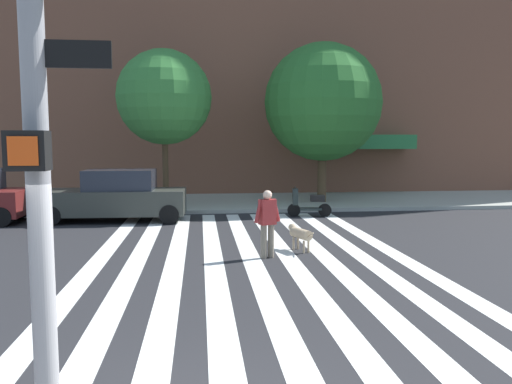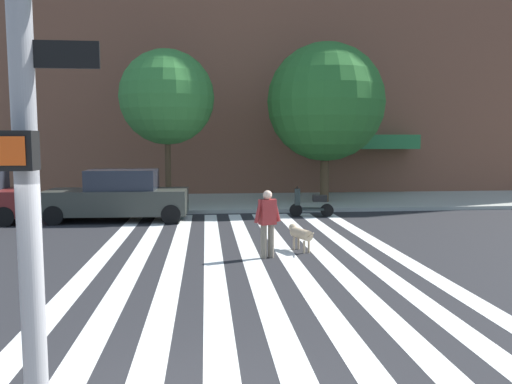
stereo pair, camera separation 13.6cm
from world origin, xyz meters
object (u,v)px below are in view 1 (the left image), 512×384
parked_scooter (309,204)px  street_tree_middle (323,102)px  street_tree_nearest (164,97)px  parked_car_behind_first (117,197)px  pedestrian_dog_walker (267,220)px  dog_on_leash (300,234)px  traffic_light_pole (31,42)px

parked_scooter → street_tree_middle: bearing=68.8°
street_tree_middle → street_tree_nearest: bearing=-175.9°
parked_car_behind_first → pedestrian_dog_walker: (4.50, -6.13, 0.07)m
parked_car_behind_first → street_tree_middle: size_ratio=0.72×
street_tree_nearest → dog_on_leash: street_tree_nearest is taller
parked_scooter → street_tree_middle: street_tree_middle is taller
street_tree_middle → dog_on_leash: (-2.76, -8.93, -4.00)m
street_tree_nearest → street_tree_middle: bearing=4.1°
parked_car_behind_first → parked_scooter: parked_car_behind_first is taller
parked_car_behind_first → street_tree_nearest: 5.01m
parked_scooter → pedestrian_dog_walker: 6.82m
parked_scooter → dog_on_leash: bearing=-104.8°
traffic_light_pole → dog_on_leash: bearing=66.7°
traffic_light_pole → pedestrian_dog_walker: (2.78, 7.94, -2.59)m
parked_car_behind_first → dog_on_leash: bearing=-45.0°
parked_car_behind_first → dog_on_leash: parked_car_behind_first is taller
dog_on_leash → traffic_light_pole: bearing=-113.3°
parked_scooter → street_tree_nearest: bearing=152.7°
parked_scooter → dog_on_leash: (-1.49, -5.65, -0.03)m
street_tree_nearest → pedestrian_dog_walker: bearing=-71.9°
parked_scooter → parked_car_behind_first: bearing=-178.1°
street_tree_middle → dog_on_leash: size_ratio=6.40×
traffic_light_pole → parked_scooter: traffic_light_pole is taller
street_tree_nearest → parked_car_behind_first: bearing=-116.4°
pedestrian_dog_walker → dog_on_leash: bearing=37.0°
traffic_light_pole → street_tree_nearest: size_ratio=0.91×
parked_car_behind_first → street_tree_nearest: street_tree_nearest is taller
street_tree_nearest → pedestrian_dog_walker: 10.30m
pedestrian_dog_walker → street_tree_nearest: bearing=108.1°
street_tree_nearest → street_tree_middle: size_ratio=0.93×
dog_on_leash → street_tree_nearest: bearing=114.9°
traffic_light_pole → pedestrian_dog_walker: traffic_light_pole is taller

